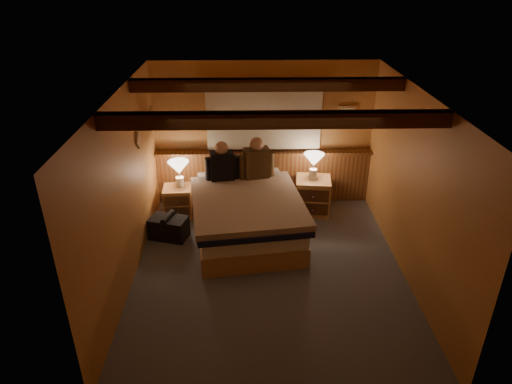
{
  "coord_description": "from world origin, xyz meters",
  "views": [
    {
      "loc": [
        -0.3,
        -5.06,
        3.74
      ],
      "look_at": [
        -0.17,
        0.4,
        0.98
      ],
      "focal_mm": 32.0,
      "sensor_mm": 36.0,
      "label": 1
    }
  ],
  "objects_px": {
    "nightstand_right": "(313,196)",
    "person_left": "(222,164)",
    "bed": "(247,216)",
    "person_right": "(257,161)",
    "nightstand_left": "(178,201)",
    "duffel_bag": "(169,227)",
    "lamp_right": "(314,161)",
    "lamp_left": "(179,169)"
  },
  "relations": [
    {
      "from": "person_left",
      "to": "person_right",
      "type": "relative_size",
      "value": 0.94
    },
    {
      "from": "duffel_bag",
      "to": "person_right",
      "type": "bearing_deg",
      "value": 43.28
    },
    {
      "from": "person_right",
      "to": "duffel_bag",
      "type": "relative_size",
      "value": 1.11
    },
    {
      "from": "person_left",
      "to": "nightstand_right",
      "type": "bearing_deg",
      "value": -3.58
    },
    {
      "from": "lamp_left",
      "to": "lamp_right",
      "type": "bearing_deg",
      "value": 0.37
    },
    {
      "from": "nightstand_left",
      "to": "person_left",
      "type": "height_order",
      "value": "person_left"
    },
    {
      "from": "person_right",
      "to": "bed",
      "type": "bearing_deg",
      "value": -116.7
    },
    {
      "from": "nightstand_left",
      "to": "lamp_right",
      "type": "bearing_deg",
      "value": -2.09
    },
    {
      "from": "nightstand_left",
      "to": "person_right",
      "type": "height_order",
      "value": "person_right"
    },
    {
      "from": "lamp_right",
      "to": "person_left",
      "type": "relative_size",
      "value": 0.66
    },
    {
      "from": "nightstand_right",
      "to": "person_left",
      "type": "distance_m",
      "value": 1.6
    },
    {
      "from": "nightstand_left",
      "to": "person_right",
      "type": "distance_m",
      "value": 1.47
    },
    {
      "from": "duffel_bag",
      "to": "nightstand_left",
      "type": "bearing_deg",
      "value": 102.1
    },
    {
      "from": "duffel_bag",
      "to": "lamp_right",
      "type": "bearing_deg",
      "value": 35.11
    },
    {
      "from": "nightstand_left",
      "to": "duffel_bag",
      "type": "bearing_deg",
      "value": -97.85
    },
    {
      "from": "nightstand_right",
      "to": "lamp_right",
      "type": "relative_size",
      "value": 1.43
    },
    {
      "from": "person_left",
      "to": "bed",
      "type": "bearing_deg",
      "value": -66.47
    },
    {
      "from": "nightstand_right",
      "to": "person_right",
      "type": "bearing_deg",
      "value": -170.22
    },
    {
      "from": "nightstand_left",
      "to": "lamp_left",
      "type": "bearing_deg",
      "value": 33.47
    },
    {
      "from": "person_left",
      "to": "duffel_bag",
      "type": "bearing_deg",
      "value": -150.24
    },
    {
      "from": "lamp_left",
      "to": "person_right",
      "type": "distance_m",
      "value": 1.25
    },
    {
      "from": "lamp_left",
      "to": "person_right",
      "type": "xyz_separation_m",
      "value": [
        1.24,
        -0.07,
        0.16
      ]
    },
    {
      "from": "person_left",
      "to": "duffel_bag",
      "type": "relative_size",
      "value": 1.04
    },
    {
      "from": "lamp_left",
      "to": "person_left",
      "type": "height_order",
      "value": "person_left"
    },
    {
      "from": "nightstand_right",
      "to": "duffel_bag",
      "type": "distance_m",
      "value": 2.38
    },
    {
      "from": "nightstand_left",
      "to": "lamp_right",
      "type": "relative_size",
      "value": 1.15
    },
    {
      "from": "bed",
      "to": "person_left",
      "type": "distance_m",
      "value": 0.92
    },
    {
      "from": "nightstand_right",
      "to": "person_left",
      "type": "relative_size",
      "value": 0.94
    },
    {
      "from": "person_right",
      "to": "duffel_bag",
      "type": "bearing_deg",
      "value": -165.8
    },
    {
      "from": "nightstand_right",
      "to": "duffel_bag",
      "type": "height_order",
      "value": "nightstand_right"
    },
    {
      "from": "nightstand_left",
      "to": "lamp_right",
      "type": "xyz_separation_m",
      "value": [
        2.2,
        0.05,
        0.66
      ]
    },
    {
      "from": "nightstand_left",
      "to": "person_right",
      "type": "bearing_deg",
      "value": -4.78
    },
    {
      "from": "nightstand_left",
      "to": "bed",
      "type": "bearing_deg",
      "value": -35.46
    },
    {
      "from": "lamp_right",
      "to": "lamp_left",
      "type": "bearing_deg",
      "value": -179.63
    },
    {
      "from": "bed",
      "to": "nightstand_right",
      "type": "bearing_deg",
      "value": 25.64
    },
    {
      "from": "nightstand_left",
      "to": "person_left",
      "type": "relative_size",
      "value": 0.76
    },
    {
      "from": "nightstand_left",
      "to": "person_right",
      "type": "relative_size",
      "value": 0.71
    },
    {
      "from": "lamp_left",
      "to": "person_left",
      "type": "bearing_deg",
      "value": -10.31
    },
    {
      "from": "nightstand_right",
      "to": "lamp_right",
      "type": "height_order",
      "value": "lamp_right"
    },
    {
      "from": "lamp_left",
      "to": "person_right",
      "type": "height_order",
      "value": "person_right"
    },
    {
      "from": "bed",
      "to": "person_right",
      "type": "relative_size",
      "value": 3.17
    },
    {
      "from": "nightstand_left",
      "to": "lamp_right",
      "type": "distance_m",
      "value": 2.3
    }
  ]
}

